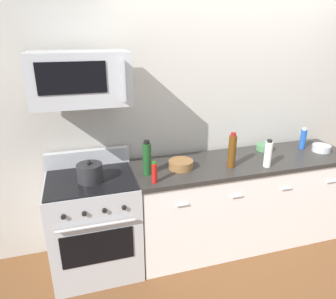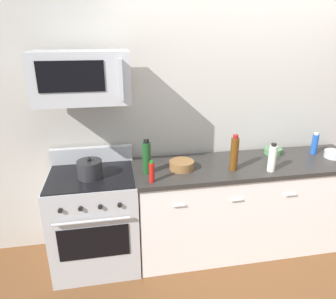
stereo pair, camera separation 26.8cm
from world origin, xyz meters
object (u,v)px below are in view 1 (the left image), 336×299
(range_oven, at_px, (95,223))
(stockpot, at_px, (90,173))
(bowl_green_glaze, at_px, (265,147))
(microwave, at_px, (80,78))
(bowl_wooden_salad, at_px, (181,164))
(bottle_soda_blue, at_px, (303,139))
(bottle_wine_green, at_px, (147,158))
(bottle_vinegar_white, at_px, (268,154))
(bottle_wine_amber, at_px, (232,151))
(bottle_hot_sauce_red, at_px, (154,173))
(bowl_steel_prep, at_px, (321,148))

(range_oven, height_order, stockpot, stockpot)
(range_oven, height_order, bowl_green_glaze, range_oven)
(microwave, height_order, bowl_wooden_salad, microwave)
(bottle_soda_blue, distance_m, bowl_wooden_salad, 1.41)
(bottle_wine_green, height_order, bottle_vinegar_white, bottle_wine_green)
(range_oven, bearing_deg, stockpot, -90.00)
(range_oven, distance_m, bottle_wine_amber, 1.40)
(bowl_wooden_salad, height_order, stockpot, stockpot)
(bottle_hot_sauce_red, distance_m, bottle_wine_amber, 0.76)
(bowl_wooden_salad, xyz_separation_m, bowl_steel_prep, (1.54, -0.00, -0.01))
(bottle_hot_sauce_red, xyz_separation_m, bowl_green_glaze, (1.30, 0.40, -0.06))
(bowl_green_glaze, bearing_deg, bottle_wine_green, -170.21)
(bottle_hot_sauce_red, distance_m, stockpot, 0.53)
(bowl_green_glaze, height_order, bowl_wooden_salad, bowl_wooden_salad)
(bottle_vinegar_white, distance_m, bowl_wooden_salad, 0.80)
(bottle_hot_sauce_red, bearing_deg, bottle_soda_blue, 10.99)
(bottle_soda_blue, bearing_deg, microwave, -178.55)
(bottle_wine_green, height_order, bottle_soda_blue, bottle_wine_green)
(bottle_soda_blue, height_order, bottle_wine_amber, bottle_wine_amber)
(bottle_wine_green, relative_size, bottle_hot_sauce_red, 1.68)
(bottle_soda_blue, relative_size, bowl_green_glaze, 1.28)
(bottle_wine_amber, height_order, bowl_green_glaze, bottle_wine_amber)
(bowl_wooden_salad, relative_size, stockpot, 1.07)
(bowl_steel_prep, relative_size, stockpot, 0.87)
(bottle_wine_amber, distance_m, bowl_green_glaze, 0.63)
(range_oven, bearing_deg, bowl_green_glaze, 5.52)
(bowl_wooden_salad, bearing_deg, bowl_steel_prep, -0.16)
(range_oven, relative_size, bottle_vinegar_white, 4.11)
(bottle_hot_sauce_red, distance_m, bowl_steel_prep, 1.85)
(bottle_soda_blue, xyz_separation_m, bottle_hot_sauce_red, (-1.70, -0.33, -0.02))
(microwave, relative_size, bottle_hot_sauce_red, 4.03)
(microwave, relative_size, bowl_green_glaze, 4.24)
(bottle_wine_green, relative_size, bowl_wooden_salad, 1.39)
(bottle_wine_amber, bearing_deg, bottle_vinegar_white, -14.83)
(bottle_wine_green, distance_m, bowl_wooden_salad, 0.34)
(bowl_green_glaze, height_order, stockpot, stockpot)
(bottle_wine_amber, xyz_separation_m, bowl_wooden_salad, (-0.45, 0.10, -0.12))
(bottle_hot_sauce_red, relative_size, bowl_wooden_salad, 0.83)
(bowl_green_glaze, bearing_deg, bowl_steel_prep, -20.28)
(bottle_hot_sauce_red, height_order, stockpot, same)
(range_oven, xyz_separation_m, bottle_wine_green, (0.49, -0.05, 0.60))
(bottle_vinegar_white, xyz_separation_m, bowl_green_glaze, (0.22, 0.38, -0.09))
(bottle_soda_blue, xyz_separation_m, bottle_wine_amber, (-0.95, -0.22, 0.05))
(range_oven, bearing_deg, bowl_steel_prep, -0.66)
(stockpot, bearing_deg, bottle_hot_sauce_red, -19.30)
(bowl_green_glaze, bearing_deg, bottle_soda_blue, -10.19)
(bottle_hot_sauce_red, height_order, bowl_green_glaze, bottle_hot_sauce_red)
(bowl_steel_prep, distance_m, stockpot, 2.34)
(range_oven, height_order, bottle_wine_green, bottle_wine_green)
(bottle_vinegar_white, bearing_deg, bowl_steel_prep, 13.21)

